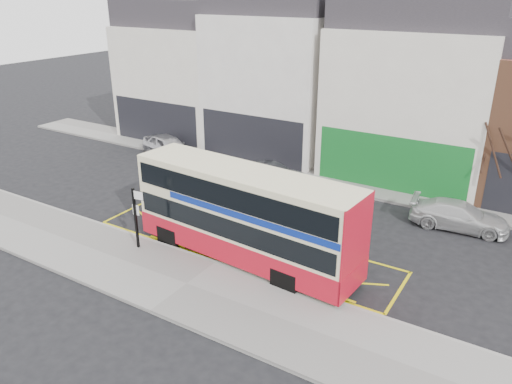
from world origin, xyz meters
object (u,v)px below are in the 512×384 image
Objects in this scene: car_silver at (169,147)px; street_tree_left at (157,86)px; car_white at (459,216)px; bus_stop_post at (136,212)px; car_grey at (272,175)px; double_decker_bus at (246,215)px; street_tree_right at (505,135)px.

street_tree_left reaches higher than car_silver.
bus_stop_post is at bearing 124.53° from car_white.
street_tree_left is at bearing 62.21° from car_grey.
street_tree_left reaches higher than car_white.
street_tree_left is at bearing 146.76° from double_decker_bus.
car_silver reaches higher than car_grey.
double_decker_bus is 2.26× the size of car_white.
double_decker_bus is 4.69m from bus_stop_post.
car_white is 0.76× the size of street_tree_right.
car_silver is 8.33m from car_grey.
bus_stop_post is at bearing -127.95° from car_silver.
car_grey is (-3.32, 7.89, -1.44)m from double_decker_bus.
car_silver is 1.16× the size of car_grey.
street_tree_right reaches higher than street_tree_left.
bus_stop_post is 0.61× the size of car_silver.
car_grey is at bearing -77.89° from car_silver.
car_white is at bearing -75.66° from car_silver.
car_white is at bearing -110.10° from street_tree_right.
double_decker_bus is 14.51m from car_silver.
car_silver is 0.76× the size of street_tree_right.
car_grey is (1.03, 9.65, -1.18)m from bus_stop_post.
street_tree_left reaches higher than car_grey.
car_grey is at bearing -166.43° from street_tree_right.
car_white is (10.26, -0.14, 0.01)m from car_grey.
bus_stop_post is 9.77m from car_grey.
street_tree_right is (23.09, -1.04, 0.08)m from street_tree_left.
street_tree_right reaches higher than car_grey.
double_decker_bus reaches higher than bus_stop_post.
car_silver is at bearing 75.10° from car_grey.
bus_stop_post is 12.70m from car_silver.
bus_stop_post reaches higher than car_white.
car_silver is at bearing 81.82° from car_white.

